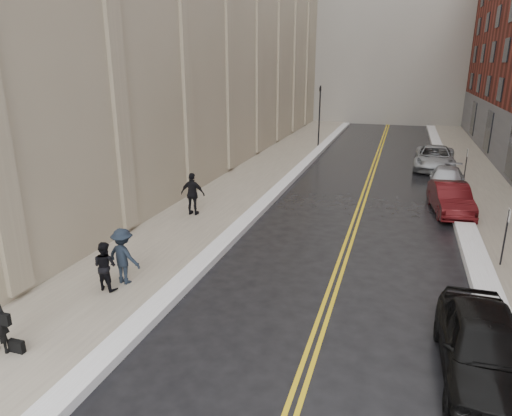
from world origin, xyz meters
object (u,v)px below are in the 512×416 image
Objects in this scene: car_silver_far at (435,158)px; pedestrian_a at (105,266)px; car_maroon at (451,199)px; car_silver_near at (446,180)px; pedestrian_c at (193,194)px; pedestrian_b at (123,256)px; car_black at (484,347)px.

pedestrian_a reaches higher than car_silver_far.
car_silver_near is (0.11, 4.16, -0.07)m from car_maroon.
car_maroon is 2.22× the size of pedestrian_c.
pedestrian_c is at bearing -124.93° from car_silver_far.
pedestrian_c reaches higher than car_silver_far.
car_maroon is at bearing -124.81° from pedestrian_a.
pedestrian_b is (-10.75, -15.60, 0.41)m from car_silver_near.
pedestrian_c reaches higher than pedestrian_a.
pedestrian_a is at bearing -138.91° from car_maroon.
pedestrian_c is at bearing -138.48° from car_silver_near.
car_maroon reaches higher than car_silver_near.
car_black is 0.84× the size of car_silver_far.
pedestrian_c is (-0.90, 7.06, 0.07)m from pedestrian_b.
pedestrian_c is (-11.65, -8.53, 0.48)m from car_silver_near.
car_black is 1.03× the size of car_silver_near.
pedestrian_c reaches higher than car_maroon.
pedestrian_a is (-10.95, -12.00, 0.21)m from car_maroon.
car_black is 22.97m from car_silver_far.
pedestrian_c is (-11.24, 8.47, 0.35)m from car_black.
car_black is 10.44m from pedestrian_b.
pedestrian_c is (-11.54, -4.37, 0.42)m from car_maroon.
car_silver_far is at bearing -106.07° from pedestrian_b.
car_maroon is 16.24m from pedestrian_a.
car_maroon is 12.35m from pedestrian_c.
car_black is 17.01m from car_silver_near.
car_maroon is 0.79× the size of car_silver_far.
pedestrian_c is at bearing -77.97° from pedestrian_a.
car_silver_near is (0.41, 17.01, -0.14)m from car_black.
pedestrian_b is (-10.34, 1.41, 0.27)m from car_black.
pedestrian_c is (-11.30, -14.49, 0.37)m from car_silver_far.
car_maroon is 4.16m from car_silver_near.
car_silver_near is 14.45m from pedestrian_c.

